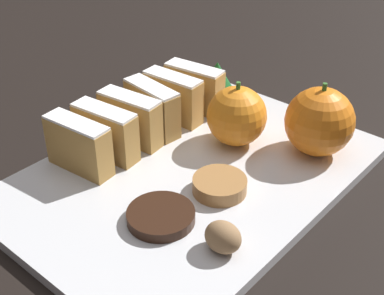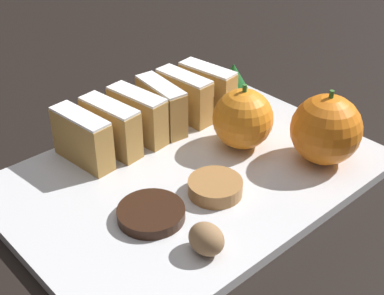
{
  "view_description": "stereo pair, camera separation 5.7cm",
  "coord_description": "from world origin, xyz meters",
  "px_view_note": "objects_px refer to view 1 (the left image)",
  "views": [
    {
      "loc": [
        0.31,
        -0.36,
        0.35
      ],
      "look_at": [
        0.0,
        0.0,
        0.04
      ],
      "focal_mm": 50.0,
      "sensor_mm": 36.0,
      "label": 1
    },
    {
      "loc": [
        0.35,
        -0.32,
        0.35
      ],
      "look_at": [
        0.0,
        0.0,
        0.04
      ],
      "focal_mm": 50.0,
      "sensor_mm": 36.0,
      "label": 2
    }
  ],
  "objects_px": {
    "walnut": "(223,237)",
    "orange_near": "(320,122)",
    "orange_far": "(238,116)",
    "chocolate_cookie": "(161,216)"
  },
  "relations": [
    {
      "from": "walnut",
      "to": "chocolate_cookie",
      "type": "distance_m",
      "value": 0.07
    },
    {
      "from": "orange_near",
      "to": "walnut",
      "type": "relative_size",
      "value": 2.45
    },
    {
      "from": "walnut",
      "to": "chocolate_cookie",
      "type": "relative_size",
      "value": 0.53
    },
    {
      "from": "orange_far",
      "to": "orange_near",
      "type": "bearing_deg",
      "value": 28.78
    },
    {
      "from": "orange_near",
      "to": "walnut",
      "type": "xyz_separation_m",
      "value": [
        0.02,
        -0.2,
        -0.02
      ]
    },
    {
      "from": "orange_far",
      "to": "chocolate_cookie",
      "type": "relative_size",
      "value": 1.18
    },
    {
      "from": "orange_near",
      "to": "walnut",
      "type": "distance_m",
      "value": 0.2
    },
    {
      "from": "orange_near",
      "to": "chocolate_cookie",
      "type": "height_order",
      "value": "orange_near"
    },
    {
      "from": "walnut",
      "to": "orange_near",
      "type": "bearing_deg",
      "value": 95.6
    },
    {
      "from": "orange_far",
      "to": "walnut",
      "type": "relative_size",
      "value": 2.21
    }
  ]
}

